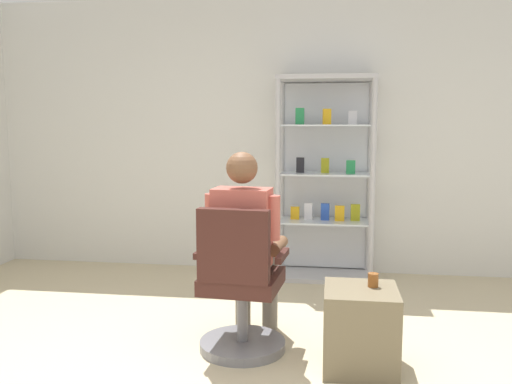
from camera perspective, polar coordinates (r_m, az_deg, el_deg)
The scene contains 6 objects.
back_wall at distance 5.37m, azimuth 3.14°, elevation 6.01°, with size 6.00×0.10×2.70m, color silver.
display_cabinet_main at distance 5.14m, azimuth 7.33°, elevation 1.55°, with size 0.90×0.45×1.90m.
office_chair at distance 3.47m, azimuth -1.69°, elevation -10.69°, with size 0.58×0.56×0.96m.
seated_shopkeeper at distance 3.54m, azimuth -1.03°, elevation -5.00°, with size 0.51×0.59×1.29m.
storage_crate at distance 3.38m, azimuth 11.00°, elevation -14.01°, with size 0.43×0.45×0.49m, color #72664C.
tea_glass at distance 3.34m, azimuth 12.31°, elevation -9.11°, with size 0.06×0.06×0.08m, color brown.
Camera 1 is at (0.47, -2.35, 1.46)m, focal length 37.74 mm.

